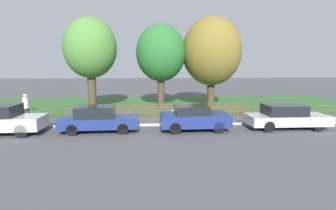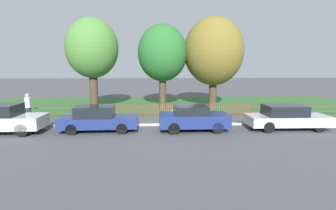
{
  "view_description": "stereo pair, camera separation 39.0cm",
  "coord_description": "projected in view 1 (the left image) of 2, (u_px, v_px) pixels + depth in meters",
  "views": [
    {
      "loc": [
        -1.51,
        -15.06,
        3.52
      ],
      "look_at": [
        -0.46,
        0.99,
        1.1
      ],
      "focal_mm": 28.0,
      "sensor_mm": 36.0,
      "label": 1
    },
    {
      "loc": [
        -1.12,
        -15.08,
        3.52
      ],
      "look_at": [
        -0.46,
        0.99,
        1.1
      ],
      "focal_mm": 28.0,
      "sensor_mm": 36.0,
      "label": 2
    }
  ],
  "objects": [
    {
      "name": "ground_plane",
      "position": [
        177.0,
        126.0,
        15.48
      ],
      "size": [
        120.0,
        120.0,
        0.0
      ],
      "primitive_type": "plane",
      "color": "#4C4C51"
    },
    {
      "name": "kerb_stone",
      "position": [
        177.0,
        124.0,
        15.57
      ],
      "size": [
        34.88,
        0.2,
        0.12
      ],
      "primitive_type": "cube",
      "color": "#B2ADA3",
      "rests_on": "ground"
    },
    {
      "name": "grass_strip",
      "position": [
        168.0,
        104.0,
        24.03
      ],
      "size": [
        34.88,
        11.67,
        0.01
      ],
      "primitive_type": "cube",
      "color": "#33602D",
      "rests_on": "ground"
    },
    {
      "name": "park_fence",
      "position": [
        173.0,
        110.0,
        18.21
      ],
      "size": [
        34.88,
        0.05,
        0.92
      ],
      "color": "brown",
      "rests_on": "ground"
    },
    {
      "name": "parked_car_silver_hatchback",
      "position": [
        1.0,
        120.0,
        13.48
      ],
      "size": [
        4.13,
        1.87,
        1.53
      ],
      "rotation": [
        0.0,
        0.0,
        0.02
      ],
      "color": "silver",
      "rests_on": "ground"
    },
    {
      "name": "parked_car_black_saloon",
      "position": [
        98.0,
        119.0,
        14.06
      ],
      "size": [
        4.18,
        1.79,
        1.38
      ],
      "rotation": [
        0.0,
        0.0,
        0.03
      ],
      "color": "navy",
      "rests_on": "ground"
    },
    {
      "name": "parked_car_navy_estate",
      "position": [
        194.0,
        118.0,
        14.35
      ],
      "size": [
        3.76,
        1.87,
        1.37
      ],
      "rotation": [
        0.0,
        0.0,
        0.02
      ],
      "color": "navy",
      "rests_on": "ground"
    },
    {
      "name": "parked_car_red_compact",
      "position": [
        286.0,
        117.0,
        14.7
      ],
      "size": [
        4.47,
        1.68,
        1.36
      ],
      "rotation": [
        0.0,
        0.0,
        0.0
      ],
      "color": "#BCBCC1",
      "rests_on": "ground"
    },
    {
      "name": "covered_motorcycle",
      "position": [
        186.0,
        113.0,
        16.36
      ],
      "size": [
        2.01,
        0.82,
        0.97
      ],
      "rotation": [
        0.0,
        0.0,
        0.02
      ],
      "color": "black",
      "rests_on": "ground"
    },
    {
      "name": "tree_nearest_kerb",
      "position": [
        90.0,
        49.0,
        19.58
      ],
      "size": [
        3.93,
        3.93,
        7.1
      ],
      "color": "#473828",
      "rests_on": "ground"
    },
    {
      "name": "tree_behind_motorcycle",
      "position": [
        161.0,
        53.0,
        21.04
      ],
      "size": [
        3.97,
        3.97,
        6.82
      ],
      "color": "#473828",
      "rests_on": "ground"
    },
    {
      "name": "tree_mid_park",
      "position": [
        212.0,
        52.0,
        21.51
      ],
      "size": [
        4.86,
        4.86,
        7.49
      ],
      "color": "#473828",
      "rests_on": "ground"
    },
    {
      "name": "pedestrian_near_fence",
      "position": [
        26.0,
        106.0,
        16.45
      ],
      "size": [
        0.48,
        0.48,
        1.78
      ],
      "rotation": [
        0.0,
        0.0,
        1.12
      ],
      "color": "#2D3351",
      "rests_on": "ground"
    }
  ]
}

